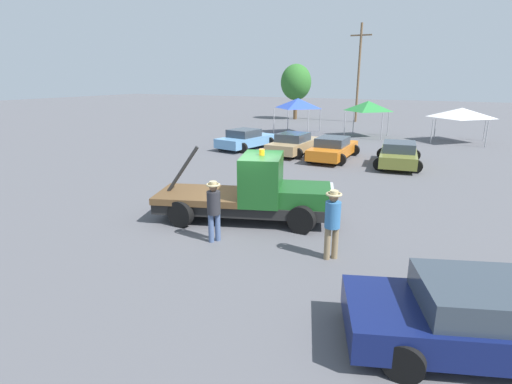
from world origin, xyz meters
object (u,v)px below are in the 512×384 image
object	(u,v)px
canopy_tent_white	(461,113)
parked_car_skyblue	(246,139)
tree_left	(296,82)
foreground_car	(494,319)
canopy_tent_green	(368,106)
parked_car_olive	(399,154)
tow_truck	(254,193)
canopy_tent_blue	(298,103)
person_at_hood	(214,207)
traffic_cone	(317,188)
parked_car_tan	(294,144)
parked_car_orange	(333,148)
person_near_truck	(333,219)
utility_pole	(359,71)

from	to	relation	value
canopy_tent_white	parked_car_skyblue	bearing A→B (deg)	-142.65
canopy_tent_white	tree_left	xyz separation A→B (m)	(-17.22, 10.28, 1.95)
foreground_car	canopy_tent_green	size ratio (longest dim) A/B	1.87
parked_car_skyblue	parked_car_olive	xyz separation A→B (m)	(10.08, -0.98, 0.00)
tow_truck	canopy_tent_green	bearing A→B (deg)	73.53
canopy_tent_blue	canopy_tent_white	size ratio (longest dim) A/B	0.88
tow_truck	foreground_car	xyz separation A→B (m)	(6.87, -4.11, -0.30)
canopy_tent_green	canopy_tent_white	world-z (taller)	canopy_tent_green
parked_car_olive	tree_left	bearing A→B (deg)	27.00
person_at_hood	traffic_cone	distance (m)	6.36
person_at_hood	canopy_tent_green	world-z (taller)	canopy_tent_green
parked_car_tan	canopy_tent_blue	size ratio (longest dim) A/B	1.52
traffic_cone	parked_car_orange	bearing A→B (deg)	101.64
person_near_truck	canopy_tent_white	world-z (taller)	canopy_tent_white
parked_car_skyblue	traffic_cone	size ratio (longest dim) A/B	8.54
parked_car_tan	tree_left	bearing A→B (deg)	23.26
foreground_car	person_near_truck	size ratio (longest dim) A/B	2.90
parked_car_skyblue	utility_pole	size ratio (longest dim) A/B	0.47
canopy_tent_green	parked_car_orange	bearing A→B (deg)	-88.38
parked_car_orange	tree_left	xyz separation A→B (m)	(-10.74, 20.93, 3.47)
canopy_tent_white	tree_left	world-z (taller)	tree_left
parked_car_tan	canopy_tent_white	distance (m)	13.71
person_at_hood	parked_car_tan	world-z (taller)	person_at_hood
foreground_car	person_at_hood	bearing A→B (deg)	144.29
tow_truck	canopy_tent_white	distance (m)	22.90
parked_car_skyblue	canopy_tent_green	world-z (taller)	canopy_tent_green
canopy_tent_blue	tree_left	xyz separation A→B (m)	(-4.62, 11.09, 1.58)
parked_car_tan	traffic_cone	world-z (taller)	parked_car_tan
traffic_cone	tree_left	bearing A→B (deg)	113.42
parked_car_tan	tow_truck	bearing A→B (deg)	-162.61
tow_truck	parked_car_orange	distance (m)	11.48
parked_car_orange	utility_pole	world-z (taller)	utility_pole
canopy_tent_white	utility_pole	xyz separation A→B (m)	(-10.28, 10.62, 3.13)
tow_truck	person_near_truck	size ratio (longest dim) A/B	3.26
tow_truck	canopy_tent_white	world-z (taller)	canopy_tent_white
parked_car_skyblue	traffic_cone	distance (m)	11.41
parked_car_tan	canopy_tent_blue	bearing A→B (deg)	21.93
canopy_tent_blue	person_near_truck	bearing A→B (deg)	-66.49
parked_car_skyblue	utility_pole	world-z (taller)	utility_pole
foreground_car	canopy_tent_green	xyz separation A→B (m)	(-7.82, 25.97, 1.81)
tow_truck	person_near_truck	xyz separation A→B (m)	(3.23, -1.72, 0.17)
foreground_car	canopy_tent_white	size ratio (longest dim) A/B	1.56
parked_car_skyblue	parked_car_orange	bearing A→B (deg)	-87.81
person_at_hood	parked_car_tan	size ratio (longest dim) A/B	0.39
parked_car_tan	parked_car_orange	xyz separation A→B (m)	(2.72, -0.60, -0.00)
person_near_truck	parked_car_skyblue	size ratio (longest dim) A/B	0.41
canopy_tent_green	tow_truck	bearing A→B (deg)	-87.50
canopy_tent_green	person_near_truck	bearing A→B (deg)	-79.94
canopy_tent_blue	utility_pole	xyz separation A→B (m)	(2.32, 11.44, 2.76)
person_near_truck	canopy_tent_blue	world-z (taller)	canopy_tent_blue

